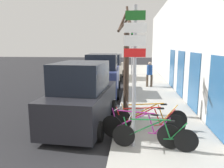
% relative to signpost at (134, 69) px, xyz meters
% --- Properties ---
extents(ground_plane, '(80.00, 80.00, 0.00)m').
position_rel_signpost_xyz_m(ground_plane, '(-1.62, 6.88, -2.33)').
color(ground_plane, black).
extents(sidewalk_curb, '(3.20, 32.00, 0.15)m').
position_rel_signpost_xyz_m(sidewalk_curb, '(0.98, 9.68, -2.25)').
color(sidewalk_curb, '#9E9B93').
rests_on(sidewalk_curb, ground).
extents(building_facade, '(0.23, 32.00, 6.50)m').
position_rel_signpost_xyz_m(building_facade, '(2.72, 9.60, 0.90)').
color(building_facade, silver).
rests_on(building_facade, ground).
extents(signpost, '(0.58, 0.12, 3.82)m').
position_rel_signpost_xyz_m(signpost, '(0.00, 0.00, 0.00)').
color(signpost, '#939399').
rests_on(signpost, sidewalk_curb).
extents(bicycle_0, '(2.29, 0.44, 0.88)m').
position_rel_signpost_xyz_m(bicycle_0, '(0.56, -0.14, -1.80)').
color(bicycle_0, black).
rests_on(bicycle_0, sidewalk_curb).
extents(bicycle_1, '(2.30, 0.88, 0.96)m').
position_rel_signpost_xyz_m(bicycle_1, '(0.17, 0.23, -1.77)').
color(bicycle_1, black).
rests_on(bicycle_1, sidewalk_curb).
extents(bicycle_2, '(2.50, 0.44, 0.94)m').
position_rel_signpost_xyz_m(bicycle_2, '(0.38, 0.75, -1.77)').
color(bicycle_2, black).
rests_on(bicycle_2, sidewalk_curb).
extents(bicycle_3, '(2.52, 0.44, 0.94)m').
position_rel_signpost_xyz_m(bicycle_3, '(0.53, 1.23, -1.77)').
color(bicycle_3, black).
rests_on(bicycle_3, sidewalk_curb).
extents(parked_car_0, '(2.29, 4.41, 2.36)m').
position_rel_signpost_xyz_m(parked_car_0, '(-1.89, 1.91, -1.27)').
color(parked_car_0, black).
rests_on(parked_car_0, ground).
extents(parked_car_1, '(2.18, 4.20, 2.44)m').
position_rel_signpost_xyz_m(parked_car_1, '(-1.84, 7.02, -1.22)').
color(parked_car_1, navy).
rests_on(parked_car_1, ground).
extents(parked_car_2, '(2.03, 4.65, 2.19)m').
position_rel_signpost_xyz_m(parked_car_2, '(-1.89, 12.94, -1.33)').
color(parked_car_2, gray).
rests_on(parked_car_2, ground).
extents(pedestrian_near, '(0.44, 0.38, 1.69)m').
position_rel_signpost_xyz_m(pedestrian_near, '(1.09, 9.09, -1.20)').
color(pedestrian_near, '#4C3D2D').
rests_on(pedestrian_near, sidewalk_curb).
extents(street_tree, '(0.70, 1.37, 4.28)m').
position_rel_signpost_xyz_m(street_tree, '(-0.31, 2.94, -0.10)').
color(street_tree, '#3D2D23').
rests_on(street_tree, sidewalk_curb).
extents(traffic_light, '(0.20, 0.30, 4.50)m').
position_rel_signpost_xyz_m(traffic_light, '(-0.18, 15.37, 0.71)').
color(traffic_light, '#939399').
rests_on(traffic_light, sidewalk_curb).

